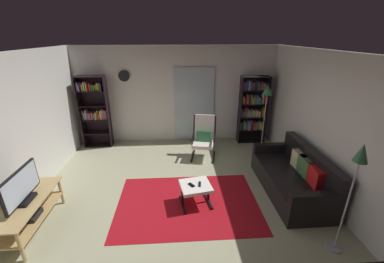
% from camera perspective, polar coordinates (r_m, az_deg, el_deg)
% --- Properties ---
extents(ground_plane, '(7.02, 7.02, 0.00)m').
position_cam_1_polar(ground_plane, '(4.59, -2.99, -16.44)').
color(ground_plane, '#A7A783').
extents(wall_back, '(5.60, 0.06, 2.60)m').
position_cam_1_polar(wall_back, '(6.68, -3.67, 8.55)').
color(wall_back, silver).
rests_on(wall_back, ground).
extents(wall_left, '(0.06, 6.00, 2.60)m').
position_cam_1_polar(wall_left, '(4.75, -38.02, -1.93)').
color(wall_left, silver).
rests_on(wall_left, ground).
extents(wall_right, '(0.06, 6.00, 2.60)m').
position_cam_1_polar(wall_right, '(4.76, 31.19, -0.31)').
color(wall_right, silver).
rests_on(wall_right, ground).
extents(glass_door_panel, '(1.10, 0.01, 2.00)m').
position_cam_1_polar(glass_door_panel, '(6.69, 0.48, 6.42)').
color(glass_door_panel, silver).
extents(area_rug, '(2.53, 1.74, 0.01)m').
position_cam_1_polar(area_rug, '(4.56, -1.00, -16.61)').
color(area_rug, '#A3111A').
rests_on(area_rug, ground).
extents(tv_stand, '(0.51, 1.31, 0.53)m').
position_cam_1_polar(tv_stand, '(4.61, -34.24, -15.26)').
color(tv_stand, tan).
rests_on(tv_stand, ground).
extents(television, '(0.20, 0.83, 0.51)m').
position_cam_1_polar(television, '(4.40, -35.35, -10.81)').
color(television, black).
rests_on(television, tv_stand).
extents(bookshelf_near_tv, '(0.71, 0.30, 1.90)m').
position_cam_1_polar(bookshelf_near_tv, '(6.82, -22.06, 5.09)').
color(bookshelf_near_tv, black).
rests_on(bookshelf_near_tv, ground).
extents(bookshelf_near_sofa, '(0.75, 0.30, 1.84)m').
position_cam_1_polar(bookshelf_near_sofa, '(6.81, 14.20, 5.46)').
color(bookshelf_near_sofa, black).
rests_on(bookshelf_near_sofa, ground).
extents(leather_sofa, '(0.89, 1.94, 0.86)m').
position_cam_1_polar(leather_sofa, '(5.08, 22.96, -9.97)').
color(leather_sofa, black).
rests_on(leather_sofa, ground).
extents(lounge_armchair, '(0.68, 0.75, 1.02)m').
position_cam_1_polar(lounge_armchair, '(5.93, 2.84, -0.99)').
color(lounge_armchair, black).
rests_on(lounge_armchair, ground).
extents(ottoman, '(0.60, 0.57, 0.41)m').
position_cam_1_polar(ottoman, '(4.36, 0.85, -13.24)').
color(ottoman, white).
rests_on(ottoman, ground).
extents(tv_remote, '(0.06, 0.15, 0.02)m').
position_cam_1_polar(tv_remote, '(4.32, 1.84, -12.33)').
color(tv_remote, black).
rests_on(tv_remote, ottoman).
extents(cell_phone, '(0.14, 0.15, 0.01)m').
position_cam_1_polar(cell_phone, '(4.30, -0.16, -12.54)').
color(cell_phone, black).
rests_on(cell_phone, ottoman).
extents(floor_lamp_by_sofa, '(0.22, 0.22, 1.65)m').
position_cam_1_polar(floor_lamp_by_sofa, '(3.65, 34.46, -7.54)').
color(floor_lamp_by_sofa, '#A5A5AD').
rests_on(floor_lamp_by_sofa, ground).
extents(floor_lamp_by_shelf, '(0.24, 0.24, 1.74)m').
position_cam_1_polar(floor_lamp_by_shelf, '(6.11, 17.29, 7.98)').
color(floor_lamp_by_shelf, '#A5A5AD').
rests_on(floor_lamp_by_shelf, ground).
extents(wall_clock, '(0.29, 0.03, 0.29)m').
position_cam_1_polar(wall_clock, '(6.63, -15.79, 12.55)').
color(wall_clock, silver).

